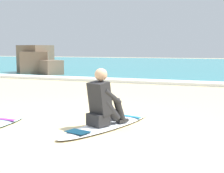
{
  "coord_description": "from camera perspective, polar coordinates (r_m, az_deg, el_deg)",
  "views": [
    {
      "loc": [
        2.9,
        -4.78,
        1.35
      ],
      "look_at": [
        0.4,
        1.51,
        0.55
      ],
      "focal_mm": 52.42,
      "sensor_mm": 36.0,
      "label": 1
    }
  ],
  "objects": [
    {
      "name": "surfboard_main",
      "position": [
        5.67,
        -0.72,
        -6.68
      ],
      "size": [
        1.13,
        2.45,
        0.08
      ],
      "color": "silver",
      "rests_on": "ground"
    },
    {
      "name": "surfer_seated",
      "position": [
        5.46,
        -1.53,
        -2.91
      ],
      "size": [
        0.58,
        0.77,
        0.95
      ],
      "color": "#232326",
      "rests_on": "surfboard_main"
    },
    {
      "name": "breaking_foam",
      "position": [
        12.69,
        8.31,
        0.8
      ],
      "size": [
        80.0,
        0.9,
        0.11
      ],
      "primitive_type": "cube",
      "color": "white",
      "rests_on": "ground"
    },
    {
      "name": "ground_plane",
      "position": [
        5.76,
        -9.39,
        -6.92
      ],
      "size": [
        80.0,
        80.0,
        0.0
      ],
      "primitive_type": "plane",
      "color": "#CCB584"
    },
    {
      "name": "rock_outcrop_distant",
      "position": [
        16.98,
        -12.91,
        4.16
      ],
      "size": [
        2.95,
        2.22,
        1.49
      ],
      "color": "brown",
      "rests_on": "ground"
    },
    {
      "name": "sea",
      "position": [
        26.17,
        15.3,
        3.65
      ],
      "size": [
        80.0,
        28.0,
        0.1
      ],
      "primitive_type": "cube",
      "color": "teal",
      "rests_on": "ground"
    }
  ]
}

